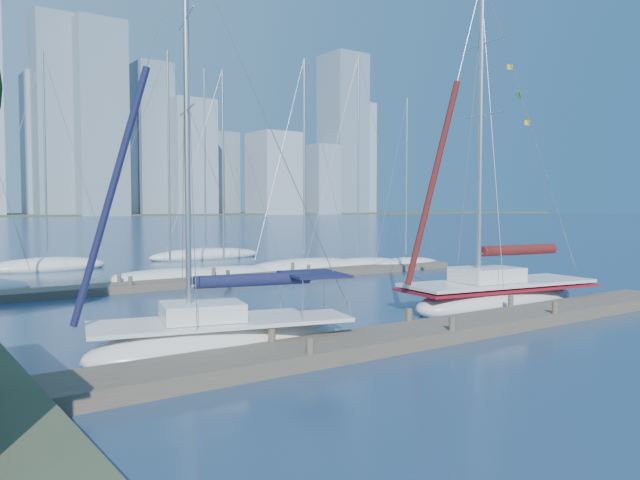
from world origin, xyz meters
TOP-DOWN VIEW (x-y plane):
  - ground at (0.00, 0.00)m, footprint 700.00×700.00m
  - near_dock at (0.00, 0.00)m, footprint 26.00×2.00m
  - far_dock at (2.00, 16.00)m, footprint 30.00×1.80m
  - sailboat_navy at (-5.86, 2.14)m, footprint 7.93×4.23m
  - sailboat_maroon at (6.59, 2.72)m, footprint 9.07×4.16m
  - bg_boat_1 at (-0.97, 17.92)m, footprint 8.62×4.16m
  - bg_boat_2 at (2.21, 18.03)m, footprint 7.21×2.32m
  - bg_boat_3 at (7.79, 18.27)m, footprint 9.00×4.83m
  - bg_boat_4 at (11.77, 17.97)m, footprint 7.72×2.67m
  - bg_boat_5 at (14.88, 16.79)m, footprint 5.86×2.57m
  - bg_boat_6 at (-4.75, 28.74)m, footprint 7.33×2.98m
  - bg_boat_7 at (7.29, 31.18)m, footprint 9.43×3.97m

SIDE VIEW (x-z plane):
  - ground at x=0.00m, z-range 0.00..0.00m
  - far_dock at x=2.00m, z-range 0.00..0.36m
  - near_dock at x=0.00m, z-range 0.00..0.40m
  - bg_boat_2 at x=2.21m, z-range -5.69..6.17m
  - bg_boat_5 at x=14.88m, z-range -5.45..5.93m
  - bg_boat_1 at x=-0.97m, z-range -5.95..6.45m
  - bg_boat_4 at x=11.77m, z-range -6.71..7.23m
  - bg_boat_3 at x=7.79m, z-range -6.38..6.95m
  - bg_boat_7 at x=7.29m, z-range -7.19..7.76m
  - bg_boat_6 at x=-4.75m, z-range -6.72..7.31m
  - sailboat_navy at x=-5.86m, z-range -4.90..6.81m
  - sailboat_maroon at x=6.59m, z-range -5.70..7.72m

